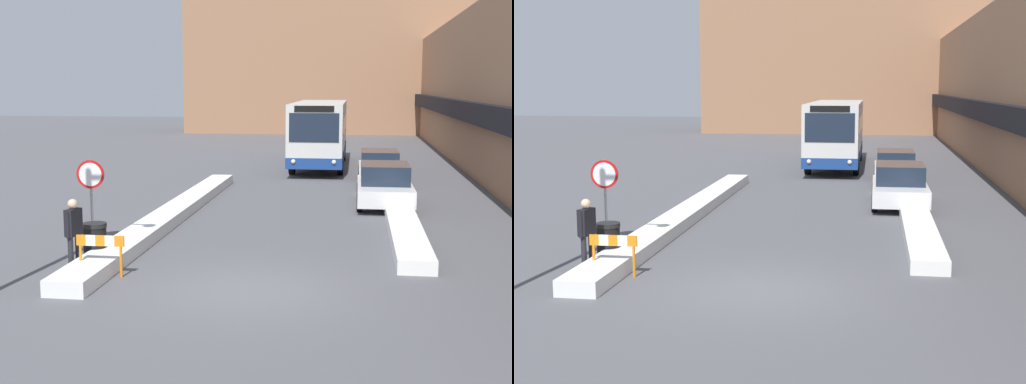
{
  "view_description": "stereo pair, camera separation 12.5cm",
  "coord_description": "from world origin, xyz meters",
  "views": [
    {
      "loc": [
        2.18,
        -14.22,
        4.24
      ],
      "look_at": [
        -0.58,
        5.34,
        1.27
      ],
      "focal_mm": 50.0,
      "sensor_mm": 36.0,
      "label": 1
    },
    {
      "loc": [
        2.3,
        -14.2,
        4.24
      ],
      "look_at": [
        -0.58,
        5.34,
        1.27
      ],
      "focal_mm": 50.0,
      "sensor_mm": 36.0,
      "label": 2
    }
  ],
  "objects": [
    {
      "name": "construction_barricade",
      "position": [
        -3.41,
        0.61,
        0.67
      ],
      "size": [
        1.1,
        0.06,
        0.94
      ],
      "color": "orange",
      "rests_on": "ground_plane"
    },
    {
      "name": "building_backdrop_far",
      "position": [
        0.0,
        51.56,
        7.22
      ],
      "size": [
        26.0,
        8.0,
        14.43
      ],
      "color": "#996B4C",
      "rests_on": "ground_plane"
    },
    {
      "name": "snow_bank_left",
      "position": [
        -3.6,
        7.57,
        0.18
      ],
      "size": [
        0.9,
        17.36,
        0.35
      ],
      "color": "silver",
      "rests_on": "ground_plane"
    },
    {
      "name": "parked_car_front",
      "position": [
        3.2,
        11.14,
        0.74
      ],
      "size": [
        1.93,
        4.42,
        1.49
      ],
      "color": "silver",
      "rests_on": "ground_plane"
    },
    {
      "name": "trash_bin",
      "position": [
        -4.04,
        1.92,
        0.48
      ],
      "size": [
        0.59,
        0.59,
        0.95
      ],
      "color": "black",
      "rests_on": "ground_plane"
    },
    {
      "name": "city_bus",
      "position": [
        0.29,
        23.03,
        1.84
      ],
      "size": [
        2.58,
        10.95,
        3.37
      ],
      "color": "silver",
      "rests_on": "ground_plane"
    },
    {
      "name": "stop_sign",
      "position": [
        -4.76,
        3.65,
        1.66
      ],
      "size": [
        0.76,
        0.08,
        2.29
      ],
      "color": "gray",
      "rests_on": "ground_plane"
    },
    {
      "name": "parked_car_middle",
      "position": [
        3.2,
        16.9,
        0.73
      ],
      "size": [
        1.81,
        4.49,
        1.44
      ],
      "color": "silver",
      "rests_on": "ground_plane"
    },
    {
      "name": "pedestrian",
      "position": [
        -4.2,
        1.04,
        1.0
      ],
      "size": [
        0.29,
        0.53,
        1.67
      ],
      "rotation": [
        0.0,
        0.0,
        1.36
      ],
      "color": "#232328",
      "rests_on": "ground_plane"
    },
    {
      "name": "ground_plane",
      "position": [
        0.0,
        0.0,
        0.0
      ],
      "size": [
        160.0,
        160.0,
        0.0
      ],
      "primitive_type": "plane",
      "color": "#515156"
    },
    {
      "name": "snow_bank_right",
      "position": [
        3.6,
        8.36,
        0.17
      ],
      "size": [
        0.9,
        13.44,
        0.35
      ],
      "color": "silver",
      "rests_on": "ground_plane"
    }
  ]
}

